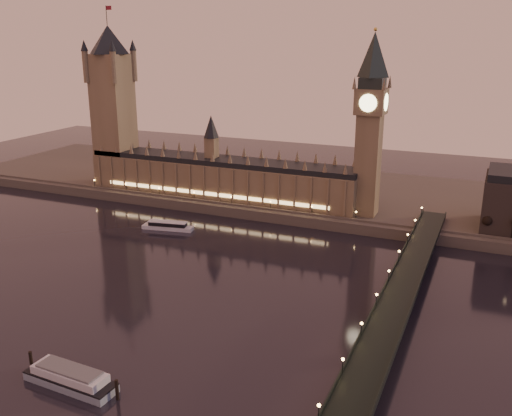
% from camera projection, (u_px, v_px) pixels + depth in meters
% --- Properties ---
extents(ground, '(700.00, 700.00, 0.00)m').
position_uv_depth(ground, '(178.00, 289.00, 248.89)').
color(ground, black).
rests_on(ground, ground).
extents(far_embankment, '(560.00, 130.00, 6.00)m').
position_uv_depth(far_embankment, '(344.00, 195.00, 381.44)').
color(far_embankment, '#423D35').
rests_on(far_embankment, ground).
extents(palace_of_westminster, '(180.00, 26.62, 52.00)m').
position_uv_depth(palace_of_westminster, '(220.00, 173.00, 363.89)').
color(palace_of_westminster, brown).
rests_on(palace_of_westminster, ground).
extents(victoria_tower, '(31.68, 31.68, 118.00)m').
position_uv_depth(victoria_tower, '(112.00, 97.00, 381.20)').
color(victoria_tower, brown).
rests_on(victoria_tower, ground).
extents(big_ben, '(17.68, 17.68, 104.00)m').
position_uv_depth(big_ben, '(371.00, 114.00, 315.82)').
color(big_ben, brown).
rests_on(big_ben, ground).
extents(westminster_bridge, '(13.20, 260.00, 15.30)m').
position_uv_depth(westminster_bridge, '(390.00, 317.00, 212.57)').
color(westminster_bridge, black).
rests_on(westminster_bridge, ground).
extents(bare_tree_0, '(5.45, 5.45, 11.07)m').
position_uv_depth(bare_tree_0, '(489.00, 221.00, 294.45)').
color(bare_tree_0, black).
rests_on(bare_tree_0, ground).
extents(cruise_boat_a, '(30.01, 11.60, 4.69)m').
position_uv_depth(cruise_boat_a, '(168.00, 226.00, 324.05)').
color(cruise_boat_a, silver).
rests_on(cruise_boat_a, ground).
extents(moored_barge, '(36.96, 10.72, 6.78)m').
position_uv_depth(moored_barge, '(70.00, 378.00, 179.85)').
color(moored_barge, gray).
rests_on(moored_barge, ground).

